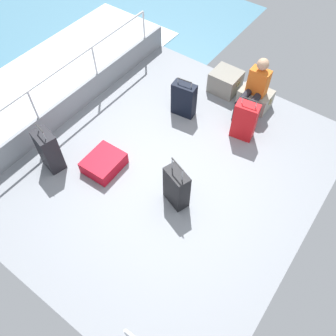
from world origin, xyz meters
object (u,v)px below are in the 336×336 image
object	(u,v)px
cargo_crate_1	(255,98)
suitcase_3	(176,187)
suitcase_0	(245,121)
suitcase_2	(104,163)
passenger_seated	(254,88)
suitcase_4	(184,99)
suitcase_1	(49,151)
cargo_crate_0	(225,81)

from	to	relation	value
cargo_crate_1	suitcase_3	xyz separation A→B (m)	(0.03, -2.52, 0.17)
cargo_crate_1	suitcase_3	world-z (taller)	suitcase_3
cargo_crate_1	suitcase_0	xyz separation A→B (m)	(0.18, -0.79, 0.18)
suitcase_0	suitcase_2	distance (m)	2.40
suitcase_2	suitcase_3	world-z (taller)	suitcase_3
suitcase_0	cargo_crate_1	bearing A→B (deg)	102.99
passenger_seated	cargo_crate_1	bearing A→B (deg)	90.00
suitcase_4	cargo_crate_1	bearing A→B (deg)	44.78
suitcase_0	suitcase_1	xyz separation A→B (m)	(-2.12, -2.34, 0.01)
suitcase_2	suitcase_4	size ratio (longest dim) A/B	0.82
suitcase_3	cargo_crate_1	bearing A→B (deg)	90.66
suitcase_1	passenger_seated	bearing A→B (deg)	56.78
suitcase_3	cargo_crate_0	bearing A→B (deg)	104.92
suitcase_1	cargo_crate_1	bearing A→B (deg)	58.28
suitcase_2	suitcase_4	distance (m)	1.81
suitcase_1	suitcase_4	size ratio (longest dim) A/B	1.18
cargo_crate_0	suitcase_1	size ratio (longest dim) A/B	0.63
passenger_seated	suitcase_2	bearing A→B (deg)	-116.45
suitcase_3	suitcase_1	bearing A→B (deg)	-162.65
suitcase_1	suitcase_4	distance (m)	2.42
cargo_crate_0	suitcase_2	size ratio (longest dim) A/B	0.90
cargo_crate_0	suitcase_2	xyz separation A→B (m)	(-0.60, -2.75, -0.09)
suitcase_0	suitcase_3	distance (m)	1.74
cargo_crate_1	suitcase_0	size ratio (longest dim) A/B	0.72
suitcase_2	passenger_seated	bearing A→B (deg)	63.55
cargo_crate_0	suitcase_1	xyz separation A→B (m)	(-1.28, -3.19, 0.16)
cargo_crate_0	suitcase_4	world-z (taller)	suitcase_4
cargo_crate_1	passenger_seated	bearing A→B (deg)	-90.00
passenger_seated	suitcase_4	world-z (taller)	passenger_seated
suitcase_0	suitcase_1	bearing A→B (deg)	-132.14
cargo_crate_0	suitcase_3	size ratio (longest dim) A/B	0.61
cargo_crate_0	suitcase_3	world-z (taller)	suitcase_3
suitcase_0	suitcase_4	bearing A→B (deg)	-172.91
cargo_crate_0	passenger_seated	distance (m)	0.77
passenger_seated	cargo_crate_0	bearing A→B (deg)	160.97
passenger_seated	suitcase_3	distance (m)	2.35
suitcase_3	suitcase_4	world-z (taller)	suitcase_3
passenger_seated	suitcase_1	bearing A→B (deg)	-123.22
cargo_crate_0	cargo_crate_1	bearing A→B (deg)	-4.42
suitcase_2	suitcase_3	bearing A→B (deg)	7.76
suitcase_2	suitcase_4	world-z (taller)	suitcase_4
passenger_seated	suitcase_4	size ratio (longest dim) A/B	1.39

